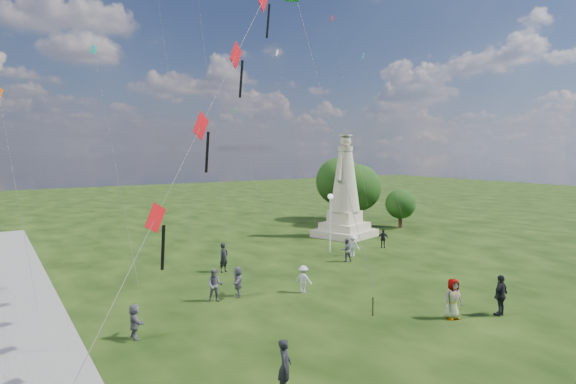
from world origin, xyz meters
TOP-DOWN VIEW (x-y plane):
  - statue at (12.34, 19.59)m, footprint 5.52×5.52m
  - lamppost at (7.29, 15.12)m, footprint 0.41×0.41m
  - tree_row at (17.96, 25.37)m, footprint 6.51×11.42m
  - person_0 at (-6.73, -0.81)m, footprint 0.74×0.77m
  - person_1 at (-4.83, 8.89)m, footprint 0.97×0.81m
  - person_2 at (-0.14, 7.79)m, footprint 0.94×1.07m
  - person_3 at (5.59, -0.13)m, footprint 1.21×0.75m
  - person_4 at (3.35, 0.78)m, footprint 1.01×0.74m
  - person_5 at (-9.58, 6.23)m, footprint 0.60×1.37m
  - person_6 at (-1.95, 14.06)m, footprint 0.80×0.67m
  - person_7 at (6.37, 12.10)m, footprint 0.90×0.69m
  - person_8 at (7.86, 13.18)m, footprint 1.03×1.10m
  - person_9 at (11.78, 14.17)m, footprint 0.96×0.84m
  - person_11 at (-3.44, 9.10)m, footprint 1.23×1.60m
  - red_kite_train at (-5.78, 4.58)m, footprint 12.83×9.35m
  - small_kites at (3.01, 22.63)m, footprint 30.80×19.70m

SIDE VIEW (x-z plane):
  - person_9 at x=11.78m, z-range 0.00..1.46m
  - person_5 at x=-9.58m, z-range 0.00..1.47m
  - person_2 at x=-0.14m, z-range 0.00..1.47m
  - person_8 at x=7.86m, z-range 0.00..1.55m
  - person_11 at x=-3.44m, z-range 0.00..1.59m
  - person_7 at x=6.37m, z-range 0.00..1.62m
  - person_1 at x=-4.83m, z-range 0.00..1.70m
  - person_0 at x=-6.73m, z-range 0.00..1.77m
  - person_4 at x=3.35m, z-range 0.00..1.87m
  - person_6 at x=-1.95m, z-range 0.00..1.87m
  - person_3 at x=5.59m, z-range 0.00..1.94m
  - lamppost at x=7.29m, z-range 0.98..5.40m
  - statue at x=12.34m, z-range -1.10..7.88m
  - tree_row at x=17.96m, z-range 0.48..7.33m
  - red_kite_train at x=-5.78m, z-range 2.11..20.14m
  - small_kites at x=3.01m, z-range 0.32..27.84m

